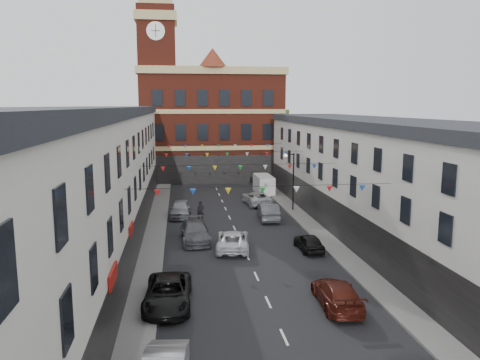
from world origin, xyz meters
name	(u,v)px	position (x,y,z in m)	size (l,w,h in m)	color
ground	(247,257)	(0.00, 0.00, 0.00)	(160.00, 160.00, 0.00)	black
pavement_left	(152,251)	(-6.90, 2.00, 0.07)	(1.80, 64.00, 0.15)	#605E5B
pavement_right	(331,244)	(6.90, 2.00, 0.07)	(1.80, 64.00, 0.15)	#605E5B
terrace_left	(78,185)	(-11.78, 1.00, 5.35)	(8.40, 56.00, 10.70)	silver
terrace_right	(399,185)	(11.78, 1.00, 4.85)	(8.40, 56.00, 9.70)	silver
civic_building	(211,124)	(0.00, 37.95, 8.14)	(20.60, 13.30, 18.50)	maroon
clock_tower	(158,75)	(-7.50, 35.00, 14.93)	(5.60, 5.60, 30.00)	maroon
distant_hill	(183,135)	(-4.00, 62.00, 5.00)	(40.00, 14.00, 10.00)	#2E4821
street_lamp	(291,174)	(6.55, 14.00, 3.90)	(1.10, 0.36, 6.00)	black
car_left_c	(168,293)	(-5.50, -7.77, 0.75)	(2.47, 5.36, 1.49)	black
car_left_d	(195,232)	(-3.63, 4.38, 0.79)	(2.22, 5.45, 1.58)	#47494F
car_left_e	(180,209)	(-4.74, 12.99, 0.82)	(1.93, 4.79, 1.63)	gray
car_right_c	(337,294)	(3.60, -8.98, 0.71)	(2.00, 4.92, 1.43)	#4D170F
car_right_d	(309,242)	(4.79, 0.78, 0.65)	(1.53, 3.80, 1.30)	black
car_right_e	(268,211)	(3.60, 10.73, 0.81)	(1.72, 4.95, 1.63)	#44464B
car_right_f	(257,198)	(3.60, 17.67, 0.75)	(2.48, 5.37, 1.49)	#AAADAF
moving_car	(233,240)	(-0.86, 1.89, 0.72)	(2.40, 5.20, 1.45)	silver
white_van	(264,184)	(5.60, 24.28, 1.10)	(1.92, 4.98, 2.20)	silver
pedestrian	(200,211)	(-2.86, 11.10, 0.94)	(0.69, 0.45, 1.89)	black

